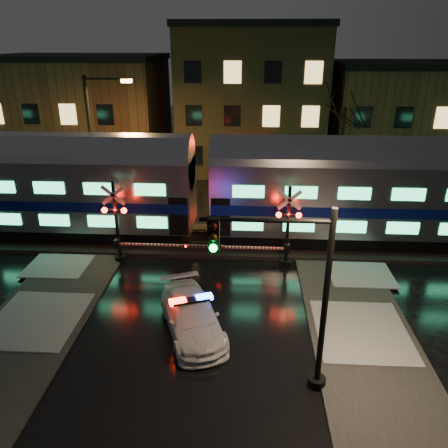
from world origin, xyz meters
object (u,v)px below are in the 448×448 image
at_px(police_car, 192,316).
at_px(traffic_light, 293,299).
at_px(streetlight, 96,138).
at_px(crossing_signal_left, 124,231).
at_px(crossing_signal_right, 280,235).

relative_size(police_car, traffic_light, 0.81).
bearing_deg(streetlight, crossing_signal_left, -63.88).
relative_size(police_car, streetlight, 0.59).
bearing_deg(streetlight, police_car, -58.89).
height_order(crossing_signal_right, traffic_light, traffic_light).
bearing_deg(police_car, streetlight, 100.71).
relative_size(crossing_signal_left, traffic_light, 0.97).
distance_m(police_car, crossing_signal_left, 6.98).
height_order(crossing_signal_right, streetlight, streetlight).
bearing_deg(police_car, crossing_signal_left, 106.11).
xyz_separation_m(crossing_signal_right, crossing_signal_left, (-7.80, 0.00, 0.03)).
distance_m(police_car, traffic_light, 5.17).
height_order(police_car, crossing_signal_right, crossing_signal_right).
xyz_separation_m(crossing_signal_right, streetlight, (-11.08, 6.69, 3.28)).
xyz_separation_m(traffic_light, streetlight, (-10.88, 14.95, 1.68)).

